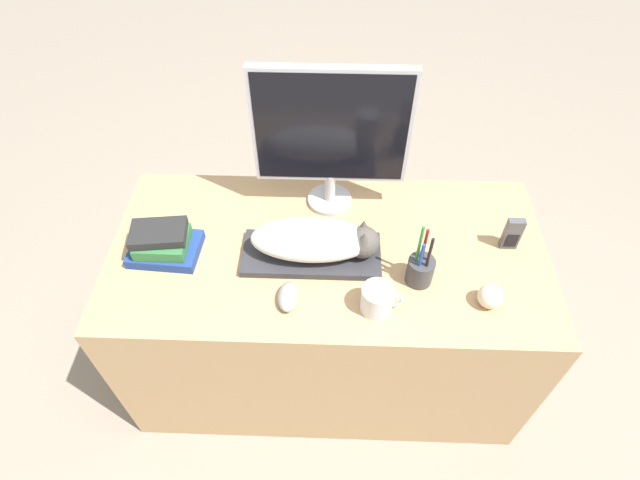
# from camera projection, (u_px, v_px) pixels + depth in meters

# --- Properties ---
(ground_plane) EXTENTS (12.00, 12.00, 0.00)m
(ground_plane) POSITION_uv_depth(u_px,v_px,m) (324.00, 438.00, 1.90)
(ground_plane) COLOR gray
(desk) EXTENTS (1.40, 0.69, 0.71)m
(desk) POSITION_uv_depth(u_px,v_px,m) (327.00, 311.00, 1.86)
(desk) COLOR tan
(desk) RESTS_ON ground_plane
(keyboard) EXTENTS (0.43, 0.18, 0.02)m
(keyboard) POSITION_uv_depth(u_px,v_px,m) (312.00, 254.00, 1.56)
(keyboard) COLOR #2D2D33
(keyboard) RESTS_ON desk
(cat) EXTENTS (0.39, 0.16, 0.12)m
(cat) POSITION_uv_depth(u_px,v_px,m) (319.00, 240.00, 1.51)
(cat) COLOR white
(cat) RESTS_ON keyboard
(monitor) EXTENTS (0.49, 0.15, 0.51)m
(monitor) POSITION_uv_depth(u_px,v_px,m) (330.00, 132.00, 1.52)
(monitor) COLOR #B7B7BC
(monitor) RESTS_ON desk
(computer_mouse) EXTENTS (0.06, 0.11, 0.04)m
(computer_mouse) POSITION_uv_depth(u_px,v_px,m) (288.00, 297.00, 1.45)
(computer_mouse) COLOR gray
(computer_mouse) RESTS_ON desk
(coffee_mug) EXTENTS (0.12, 0.09, 0.09)m
(coffee_mug) POSITION_uv_depth(u_px,v_px,m) (378.00, 299.00, 1.41)
(coffee_mug) COLOR silver
(coffee_mug) RESTS_ON desk
(pen_cup) EXTENTS (0.08, 0.08, 0.23)m
(pen_cup) POSITION_uv_depth(u_px,v_px,m) (420.00, 269.00, 1.47)
(pen_cup) COLOR #38383D
(pen_cup) RESTS_ON desk
(baseball) EXTENTS (0.07, 0.07, 0.07)m
(baseball) POSITION_uv_depth(u_px,v_px,m) (490.00, 296.00, 1.43)
(baseball) COLOR beige
(baseball) RESTS_ON desk
(phone) EXTENTS (0.05, 0.03, 0.12)m
(phone) POSITION_uv_depth(u_px,v_px,m) (512.00, 234.00, 1.56)
(phone) COLOR #4C4C51
(phone) RESTS_ON desk
(book_stack) EXTENTS (0.22, 0.17, 0.10)m
(book_stack) POSITION_uv_depth(u_px,v_px,m) (163.00, 243.00, 1.55)
(book_stack) COLOR navy
(book_stack) RESTS_ON desk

